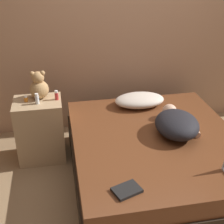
% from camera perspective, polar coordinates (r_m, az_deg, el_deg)
% --- Properties ---
extents(ground_plane, '(12.00, 12.00, 0.00)m').
position_cam_1_polar(ground_plane, '(3.26, 7.55, -11.64)').
color(ground_plane, '#937551').
extents(wall_back, '(8.00, 0.06, 2.60)m').
position_cam_1_polar(wall_back, '(3.74, 3.25, 16.12)').
color(wall_back, tan).
rests_on(wall_back, ground_plane).
extents(bed, '(1.59, 1.81, 0.48)m').
position_cam_1_polar(bed, '(3.11, 7.82, -8.24)').
color(bed, '#2D2319').
rests_on(bed, ground_plane).
extents(nightstand, '(0.49, 0.39, 0.68)m').
position_cam_1_polar(nightstand, '(3.41, -12.95, -3.19)').
color(nightstand, tan).
rests_on(nightstand, ground_plane).
extents(pillow, '(0.56, 0.35, 0.14)m').
position_cam_1_polar(pillow, '(3.49, 5.06, 2.19)').
color(pillow, beige).
rests_on(pillow, bed).
extents(person_lying, '(0.47, 0.67, 0.21)m').
position_cam_1_polar(person_lying, '(3.02, 11.73, -2.04)').
color(person_lying, black).
rests_on(person_lying, bed).
extents(teddy_bear, '(0.19, 0.19, 0.29)m').
position_cam_1_polar(teddy_bear, '(3.26, -13.21, 4.55)').
color(teddy_bear, tan).
rests_on(teddy_bear, nightstand).
extents(bottle_clear, '(0.04, 0.04, 0.11)m').
position_cam_1_polar(bottle_clear, '(3.18, -13.55, 2.36)').
color(bottle_clear, silver).
rests_on(bottle_clear, nightstand).
extents(bottle_red, '(0.04, 0.04, 0.10)m').
position_cam_1_polar(bottle_red, '(3.23, -10.12, 3.03)').
color(bottle_red, '#B72D2D').
rests_on(bottle_red, nightstand).
extents(bottle_orange, '(0.04, 0.04, 0.06)m').
position_cam_1_polar(bottle_orange, '(3.27, -15.48, 2.34)').
color(bottle_orange, orange).
rests_on(bottle_orange, nightstand).
extents(book, '(0.24, 0.20, 0.02)m').
position_cam_1_polar(book, '(2.34, 2.73, -14.06)').
color(book, black).
rests_on(book, bed).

